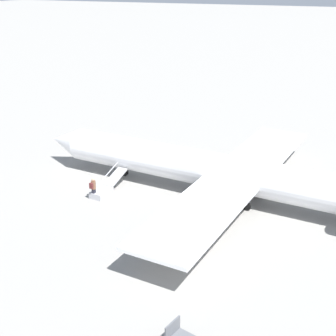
% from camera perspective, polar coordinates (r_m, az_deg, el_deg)
% --- Properties ---
extents(ground_plane, '(600.00, 600.00, 0.00)m').
position_cam_1_polar(ground_plane, '(37.00, 6.21, -3.46)').
color(ground_plane, gray).
extents(airplane_main, '(33.90, 25.74, 7.25)m').
position_cam_1_polar(airplane_main, '(35.79, 7.86, -0.65)').
color(airplane_main, white).
rests_on(airplane_main, ground).
extents(boarding_stairs, '(1.15, 4.05, 1.77)m').
position_cam_1_polar(boarding_stairs, '(37.40, -7.76, -2.61)').
color(boarding_stairs, '#B2B2B7').
rests_on(boarding_stairs, ground).
extents(passenger, '(0.36, 0.54, 1.74)m').
position_cam_1_polar(passenger, '(36.40, -9.10, -2.32)').
color(passenger, '#23232D').
rests_on(passenger, ground).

